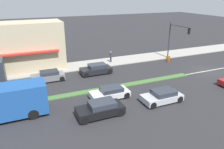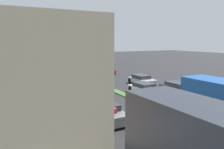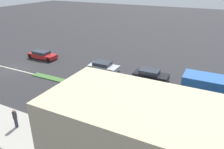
# 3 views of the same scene
# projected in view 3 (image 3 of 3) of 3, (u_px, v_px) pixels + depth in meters

# --- Properties ---
(ground_plane) EXTENTS (160.00, 160.00, 0.00)m
(ground_plane) POSITION_uv_depth(u_px,v_px,m) (138.00, 100.00, 21.98)
(ground_plane) COLOR #2B2B2D
(lane_marking_center) EXTENTS (0.16, 60.00, 0.01)m
(lane_marking_center) POSITION_uv_depth(u_px,v_px,m) (13.00, 69.00, 29.42)
(lane_marking_center) COLOR beige
(lane_marking_center) RESTS_ON ground
(pedestrian) EXTENTS (0.34, 0.34, 1.66)m
(pedestrian) POSITION_uv_depth(u_px,v_px,m) (15.00, 118.00, 17.43)
(pedestrian) COLOR #282D42
(pedestrian) RESTS_ON sidewalk_right
(delivery_truck) EXTENTS (2.44, 7.50, 2.87)m
(delivery_truck) POSITION_uv_depth(u_px,v_px,m) (220.00, 93.00, 20.21)
(delivery_truck) COLOR silver
(delivery_truck) RESTS_ON ground
(sedan_dark) EXTENTS (1.85, 4.04, 1.33)m
(sedan_dark) POSITION_uv_depth(u_px,v_px,m) (80.00, 110.00, 19.11)
(sedan_dark) COLOR black
(sedan_dark) RESTS_ON ground
(suv_black) EXTENTS (1.86, 4.09, 1.32)m
(suv_black) POSITION_uv_depth(u_px,v_px,m) (151.00, 75.00, 25.95)
(suv_black) COLOR black
(suv_black) RESTS_ON ground
(van_white) EXTENTS (1.81, 3.94, 1.16)m
(van_white) POSITION_uv_depth(u_px,v_px,m) (125.00, 81.00, 24.56)
(van_white) COLOR silver
(van_white) RESTS_ON ground
(hatchback_red) EXTENTS (1.74, 4.47, 1.18)m
(hatchback_red) POSITION_uv_depth(u_px,v_px,m) (42.00, 55.00, 33.00)
(hatchback_red) COLOR #AD1E1E
(hatchback_red) RESTS_ON ground
(suv_grey) EXTENTS (1.76, 3.86, 1.25)m
(suv_grey) POSITION_uv_depth(u_px,v_px,m) (148.00, 131.00, 16.58)
(suv_grey) COLOR slate
(suv_grey) RESTS_ON ground
(sedan_silver) EXTENTS (1.91, 3.95, 1.21)m
(sedan_silver) POSITION_uv_depth(u_px,v_px,m) (103.00, 67.00, 28.63)
(sedan_silver) COLOR #B7BABF
(sedan_silver) RESTS_ON ground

